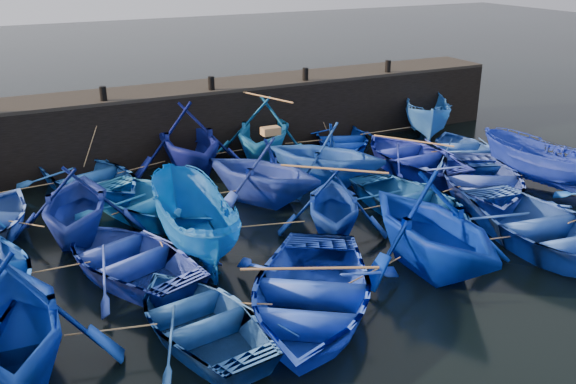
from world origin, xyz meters
name	(u,v)px	position (x,y,z in m)	size (l,w,h in m)	color
ground	(342,255)	(0.00, 0.00, 0.00)	(120.00, 120.00, 0.00)	black
quay_wall	(205,120)	(0.00, 10.50, 1.25)	(26.00, 2.50, 2.50)	black
quay_top	(204,87)	(0.00, 10.50, 2.56)	(26.00, 2.50, 0.12)	black
bollard_1	(103,94)	(-4.00, 9.60, 2.87)	(0.24, 0.24, 0.50)	black
bollard_2	(211,83)	(0.00, 9.60, 2.87)	(0.24, 0.24, 0.50)	black
bollard_3	(305,74)	(4.00, 9.60, 2.87)	(0.24, 0.24, 0.50)	black
bollard_4	(388,66)	(8.00, 9.60, 2.87)	(0.24, 0.24, 0.50)	black
boat_1	(90,178)	(-5.05, 7.68, 0.53)	(3.66, 5.12, 1.06)	#174BA4
boat_2	(188,138)	(-1.46, 8.22, 1.27)	(4.17, 4.83, 2.54)	navy
boat_3	(264,129)	(1.52, 8.25, 1.23)	(4.02, 4.66, 2.45)	#1364AD
boat_4	(342,139)	(4.82, 8.02, 0.46)	(3.16, 4.42, 0.92)	#05269F
boat_5	(428,116)	(9.05, 8.00, 0.93)	(1.81, 4.82, 1.86)	blue
boat_7	(76,202)	(-6.03, 4.18, 1.12)	(3.66, 4.25, 2.24)	navy
boat_8	(160,203)	(-3.62, 4.46, 0.54)	(3.69, 5.16, 1.07)	blue
boat_9	(262,170)	(-0.31, 4.37, 1.10)	(3.61, 4.19, 2.20)	navy
boat_10	(325,154)	(2.25, 4.90, 1.12)	(3.66, 4.24, 2.23)	#1644AB
boat_11	(412,156)	(5.89, 4.85, 0.53)	(3.69, 5.15, 1.07)	#17279C
boat_12	(465,150)	(8.24, 4.67, 0.46)	(3.18, 4.45, 0.92)	#224DAE
boat_14	(128,256)	(-5.31, 1.50, 0.50)	(3.46, 4.84, 1.00)	#2238A3
boat_15	(193,222)	(-3.47, 1.88, 0.93)	(1.81, 4.80, 1.85)	#084EA7
boat_16	(333,202)	(0.47, 1.32, 0.96)	(3.14, 3.64, 1.91)	navy
boat_17	(413,201)	(3.28, 1.34, 0.49)	(3.38, 4.72, 0.98)	navy
boat_18	(482,182)	(6.19, 1.54, 0.56)	(3.87, 5.41, 1.12)	#2740A0
boat_19	(543,163)	(8.70, 1.40, 0.85)	(1.66, 4.42, 1.71)	navy
boat_20	(10,317)	(-8.17, -1.47, 1.22)	(3.98, 4.62, 2.43)	#052A98
boat_21	(200,317)	(-4.62, -1.89, 0.45)	(3.12, 4.36, 0.91)	navy
boat_22	(310,293)	(-2.21, -2.25, 0.58)	(4.03, 5.63, 1.17)	#1637CC
boat_23	(432,224)	(1.54, -1.67, 1.28)	(4.18, 4.85, 2.55)	#002095
boat_24	(545,228)	(5.10, -2.05, 0.59)	(4.08, 5.71, 1.18)	#1E45AA
wooden_crate	(271,131)	(-0.01, 4.37, 2.33)	(0.57, 0.34, 0.24)	olive
mooring_ropes	(256,169)	(-0.19, 5.16, 0.88)	(18.63, 11.79, 2.10)	tan
loose_oars	(332,156)	(1.42, 3.04, 1.68)	(10.36, 12.58, 1.44)	#99724C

